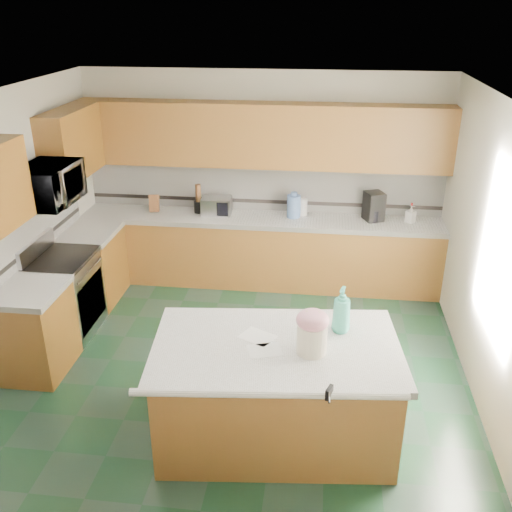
# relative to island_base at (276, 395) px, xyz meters

# --- Properties ---
(floor) EXTENTS (4.60, 4.60, 0.00)m
(floor) POSITION_rel_island_base_xyz_m (-0.47, 0.92, -0.43)
(floor) COLOR black
(floor) RESTS_ON ground
(ceiling) EXTENTS (4.60, 4.60, 0.00)m
(ceiling) POSITION_rel_island_base_xyz_m (-0.47, 0.92, 2.27)
(ceiling) COLOR white
(ceiling) RESTS_ON ground
(wall_back) EXTENTS (4.60, 0.04, 2.70)m
(wall_back) POSITION_rel_island_base_xyz_m (-0.47, 3.24, 0.92)
(wall_back) COLOR silver
(wall_back) RESTS_ON ground
(wall_front) EXTENTS (4.60, 0.04, 2.70)m
(wall_front) POSITION_rel_island_base_xyz_m (-0.47, -1.40, 0.92)
(wall_front) COLOR silver
(wall_front) RESTS_ON ground
(wall_left) EXTENTS (0.04, 4.60, 2.70)m
(wall_left) POSITION_rel_island_base_xyz_m (-2.79, 0.92, 0.92)
(wall_left) COLOR silver
(wall_left) RESTS_ON ground
(wall_right) EXTENTS (0.04, 4.60, 2.70)m
(wall_right) POSITION_rel_island_base_xyz_m (1.85, 0.92, 0.92)
(wall_right) COLOR silver
(wall_right) RESTS_ON ground
(back_base_cab) EXTENTS (4.60, 0.60, 0.86)m
(back_base_cab) POSITION_rel_island_base_xyz_m (-0.47, 2.92, 0.00)
(back_base_cab) COLOR #58350E
(back_base_cab) RESTS_ON ground
(back_countertop) EXTENTS (4.60, 0.64, 0.06)m
(back_countertop) POSITION_rel_island_base_xyz_m (-0.47, 2.92, 0.46)
(back_countertop) COLOR white
(back_countertop) RESTS_ON back_base_cab
(back_upper_cab) EXTENTS (4.60, 0.33, 0.78)m
(back_upper_cab) POSITION_rel_island_base_xyz_m (-0.47, 3.06, 1.51)
(back_upper_cab) COLOR #58350E
(back_upper_cab) RESTS_ON wall_back
(back_backsplash) EXTENTS (4.60, 0.02, 0.63)m
(back_backsplash) POSITION_rel_island_base_xyz_m (-0.47, 3.21, 0.81)
(back_backsplash) COLOR silver
(back_backsplash) RESTS_ON back_countertop
(back_accent_band) EXTENTS (4.60, 0.01, 0.05)m
(back_accent_band) POSITION_rel_island_base_xyz_m (-0.47, 3.21, 0.61)
(back_accent_band) COLOR black
(back_accent_band) RESTS_ON back_countertop
(left_base_cab_rear) EXTENTS (0.60, 0.82, 0.86)m
(left_base_cab_rear) POSITION_rel_island_base_xyz_m (-2.47, 2.21, 0.00)
(left_base_cab_rear) COLOR #58350E
(left_base_cab_rear) RESTS_ON ground
(left_counter_rear) EXTENTS (0.64, 0.82, 0.06)m
(left_counter_rear) POSITION_rel_island_base_xyz_m (-2.47, 2.21, 0.46)
(left_counter_rear) COLOR white
(left_counter_rear) RESTS_ON left_base_cab_rear
(left_base_cab_front) EXTENTS (0.60, 0.72, 0.86)m
(left_base_cab_front) POSITION_rel_island_base_xyz_m (-2.47, 0.68, 0.00)
(left_base_cab_front) COLOR #58350E
(left_base_cab_front) RESTS_ON ground
(left_counter_front) EXTENTS (0.64, 0.72, 0.06)m
(left_counter_front) POSITION_rel_island_base_xyz_m (-2.47, 0.68, 0.46)
(left_counter_front) COLOR white
(left_counter_front) RESTS_ON left_base_cab_front
(left_backsplash) EXTENTS (0.02, 2.30, 0.63)m
(left_backsplash) POSITION_rel_island_base_xyz_m (-2.76, 1.47, 0.81)
(left_backsplash) COLOR silver
(left_backsplash) RESTS_ON wall_left
(left_accent_band) EXTENTS (0.01, 2.30, 0.05)m
(left_accent_band) POSITION_rel_island_base_xyz_m (-2.75, 1.47, 0.61)
(left_accent_band) COLOR black
(left_accent_band) RESTS_ON wall_left
(left_upper_cab_rear) EXTENTS (0.33, 1.09, 0.78)m
(left_upper_cab_rear) POSITION_rel_island_base_xyz_m (-2.61, 2.35, 1.51)
(left_upper_cab_rear) COLOR #58350E
(left_upper_cab_rear) RESTS_ON wall_left
(range_body) EXTENTS (0.60, 0.76, 0.88)m
(range_body) POSITION_rel_island_base_xyz_m (-2.47, 1.42, 0.01)
(range_body) COLOR #B7B7BC
(range_body) RESTS_ON ground
(range_oven_door) EXTENTS (0.02, 0.68, 0.55)m
(range_oven_door) POSITION_rel_island_base_xyz_m (-2.18, 1.42, -0.03)
(range_oven_door) COLOR black
(range_oven_door) RESTS_ON range_body
(range_cooktop) EXTENTS (0.62, 0.78, 0.04)m
(range_cooktop) POSITION_rel_island_base_xyz_m (-2.47, 1.42, 0.47)
(range_cooktop) COLOR black
(range_cooktop) RESTS_ON range_body
(range_handle) EXTENTS (0.02, 0.66, 0.02)m
(range_handle) POSITION_rel_island_base_xyz_m (-2.15, 1.42, 0.35)
(range_handle) COLOR #B7B7BC
(range_handle) RESTS_ON range_body
(range_backguard) EXTENTS (0.06, 0.76, 0.18)m
(range_backguard) POSITION_rel_island_base_xyz_m (-2.73, 1.42, 0.59)
(range_backguard) COLOR #B7B7BC
(range_backguard) RESTS_ON range_body
(microwave) EXTENTS (0.50, 0.73, 0.41)m
(microwave) POSITION_rel_island_base_xyz_m (-2.47, 1.42, 1.30)
(microwave) COLOR #B7B7BC
(microwave) RESTS_ON wall_left
(island_base) EXTENTS (1.99, 1.26, 0.86)m
(island_base) POSITION_rel_island_base_xyz_m (0.00, 0.00, 0.00)
(island_base) COLOR #58350E
(island_base) RESTS_ON ground
(island_top) EXTENTS (2.10, 1.37, 0.06)m
(island_top) POSITION_rel_island_base_xyz_m (0.00, -0.00, 0.46)
(island_top) COLOR white
(island_top) RESTS_ON island_base
(island_bullnose) EXTENTS (1.99, 0.26, 0.06)m
(island_bullnose) POSITION_rel_island_base_xyz_m (-0.00, -0.59, 0.46)
(island_bullnose) COLOR white
(island_bullnose) RESTS_ON island_base
(treat_jar) EXTENTS (0.31, 0.31, 0.25)m
(treat_jar) POSITION_rel_island_base_xyz_m (0.28, -0.06, 0.61)
(treat_jar) COLOR white
(treat_jar) RESTS_ON island_top
(treat_jar_lid) EXTENTS (0.26, 0.26, 0.16)m
(treat_jar_lid) POSITION_rel_island_base_xyz_m (0.28, -0.06, 0.78)
(treat_jar_lid) COLOR pink
(treat_jar_lid) RESTS_ON treat_jar
(treat_jar_knob) EXTENTS (0.09, 0.03, 0.03)m
(treat_jar_knob) POSITION_rel_island_base_xyz_m (0.28, -0.06, 0.83)
(treat_jar_knob) COLOR tan
(treat_jar_knob) RESTS_ON treat_jar_lid
(treat_jar_knob_end_l) EXTENTS (0.05, 0.05, 0.05)m
(treat_jar_knob_end_l) POSITION_rel_island_base_xyz_m (0.24, -0.06, 0.83)
(treat_jar_knob_end_l) COLOR tan
(treat_jar_knob_end_l) RESTS_ON treat_jar_lid
(treat_jar_knob_end_r) EXTENTS (0.05, 0.05, 0.05)m
(treat_jar_knob_end_r) POSITION_rel_island_base_xyz_m (0.32, -0.06, 0.83)
(treat_jar_knob_end_r) COLOR tan
(treat_jar_knob_end_r) RESTS_ON treat_jar_lid
(soap_bottle_island) EXTENTS (0.20, 0.20, 0.41)m
(soap_bottle_island) POSITION_rel_island_base_xyz_m (0.51, 0.28, 0.69)
(soap_bottle_island) COLOR teal
(soap_bottle_island) RESTS_ON island_top
(paper_sheet_a) EXTENTS (0.31, 0.27, 0.00)m
(paper_sheet_a) POSITION_rel_island_base_xyz_m (-0.09, -0.08, 0.49)
(paper_sheet_a) COLOR white
(paper_sheet_a) RESTS_ON island_top
(paper_sheet_b) EXTENTS (0.34, 0.31, 0.00)m
(paper_sheet_b) POSITION_rel_island_base_xyz_m (-0.17, 0.11, 0.49)
(paper_sheet_b) COLOR white
(paper_sheet_b) RESTS_ON island_top
(clamp_body) EXTENTS (0.06, 0.10, 0.08)m
(clamp_body) POSITION_rel_island_base_xyz_m (0.42, -0.57, 0.50)
(clamp_body) COLOR black
(clamp_body) RESTS_ON island_top
(clamp_handle) EXTENTS (0.01, 0.07, 0.01)m
(clamp_handle) POSITION_rel_island_base_xyz_m (0.42, -0.63, 0.48)
(clamp_handle) COLOR black
(clamp_handle) RESTS_ON island_top
(knife_block) EXTENTS (0.15, 0.18, 0.25)m
(knife_block) POSITION_rel_island_base_xyz_m (-1.87, 2.97, 0.60)
(knife_block) COLOR #472814
(knife_block) RESTS_ON back_countertop
(utensil_crock) EXTENTS (0.12, 0.12, 0.15)m
(utensil_crock) POSITION_rel_island_base_xyz_m (-1.29, 3.00, 0.57)
(utensil_crock) COLOR black
(utensil_crock) RESTS_ON back_countertop
(utensil_bundle) EXTENTS (0.07, 0.07, 0.23)m
(utensil_bundle) POSITION_rel_island_base_xyz_m (-1.29, 3.00, 0.76)
(utensil_bundle) COLOR #472814
(utensil_bundle) RESTS_ON utensil_crock
(toaster_oven) EXTENTS (0.39, 0.28, 0.22)m
(toaster_oven) POSITION_rel_island_base_xyz_m (-1.04, 2.97, 0.60)
(toaster_oven) COLOR #B7B7BC
(toaster_oven) RESTS_ON back_countertop
(toaster_oven_door) EXTENTS (0.34, 0.01, 0.18)m
(toaster_oven_door) POSITION_rel_island_base_xyz_m (-1.04, 2.85, 0.60)
(toaster_oven_door) COLOR black
(toaster_oven_door) RESTS_ON toaster_oven
(paper_towel) EXTENTS (0.10, 0.10, 0.23)m
(paper_towel) POSITION_rel_island_base_xyz_m (0.07, 3.02, 0.61)
(paper_towel) COLOR white
(paper_towel) RESTS_ON back_countertop
(paper_towel_base) EXTENTS (0.15, 0.15, 0.01)m
(paper_towel_base) POSITION_rel_island_base_xyz_m (0.07, 3.02, 0.50)
(paper_towel_base) COLOR #B7B7BC
(paper_towel_base) RESTS_ON back_countertop
(water_jug) EXTENTS (0.17, 0.17, 0.29)m
(water_jug) POSITION_rel_island_base_xyz_m (-0.05, 2.98, 0.63)
(water_jug) COLOR #5575B2
(water_jug) RESTS_ON back_countertop
(water_jug_neck) EXTENTS (0.08, 0.08, 0.04)m
(water_jug_neck) POSITION_rel_island_base_xyz_m (-0.05, 2.98, 0.80)
(water_jug_neck) COLOR #5575B2
(water_jug_neck) RESTS_ON water_jug
(coffee_maker) EXTENTS (0.28, 0.30, 0.36)m
(coffee_maker) POSITION_rel_island_base_xyz_m (0.95, 3.00, 0.67)
(coffee_maker) COLOR black
(coffee_maker) RESTS_ON back_countertop
(coffee_carafe) EXTENTS (0.15, 0.15, 0.15)m
(coffee_carafe) POSITION_rel_island_base_xyz_m (0.95, 2.95, 0.56)
(coffee_carafe) COLOR black
(coffee_carafe) RESTS_ON back_countertop
(soap_bottle_back) EXTENTS (0.14, 0.14, 0.22)m
(soap_bottle_back) POSITION_rel_island_base_xyz_m (1.41, 2.97, 0.60)
(soap_bottle_back) COLOR white
(soap_bottle_back) RESTS_ON back_countertop
(soap_back_cap) EXTENTS (0.02, 0.02, 0.03)m
(soap_back_cap) POSITION_rel_island_base_xyz_m (1.41, 2.97, 0.73)
(soap_back_cap) COLOR red
(soap_back_cap) RESTS_ON soap_bottle_back
(window_light_proxy) EXTENTS (0.02, 1.40, 1.10)m
(window_light_proxy) POSITION_rel_island_base_xyz_m (1.82, 0.72, 1.07)
(window_light_proxy) COLOR white
(window_light_proxy) RESTS_ON wall_right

